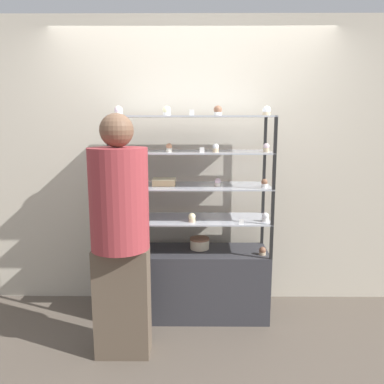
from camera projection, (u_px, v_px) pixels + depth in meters
name	position (u px, v px, depth m)	size (l,w,h in m)	color
ground_plane	(192.00, 314.00, 3.33)	(20.00, 20.00, 0.00)	brown
back_wall	(192.00, 164.00, 3.46)	(8.00, 0.05, 2.60)	beige
display_base	(192.00, 282.00, 3.28)	(1.30, 0.44, 0.59)	#333338
display_riser_lower	(192.00, 220.00, 3.18)	(1.30, 0.44, 0.28)	black
display_riser_middle	(192.00, 187.00, 3.13)	(1.30, 0.44, 0.28)	black
display_riser_upper	(192.00, 153.00, 3.08)	(1.30, 0.44, 0.28)	black
display_riser_top	(192.00, 118.00, 3.03)	(1.30, 0.44, 0.28)	black
layer_cake_centerpiece	(200.00, 243.00, 3.26)	(0.17, 0.17, 0.10)	beige
sheet_cake_frosted	(164.00, 182.00, 3.11)	(0.19, 0.14, 0.06)	#DBBC84
cupcake_0	(124.00, 249.00, 3.16)	(0.06, 0.06, 0.07)	beige
cupcake_1	(262.00, 251.00, 3.11)	(0.06, 0.06, 0.07)	#CCB28C
price_tag_0	(139.00, 256.00, 3.03)	(0.04, 0.00, 0.04)	white
cupcake_2	(120.00, 216.00, 3.10)	(0.06, 0.06, 0.07)	white
cupcake_3	(192.00, 218.00, 3.05)	(0.06, 0.06, 0.07)	#CCB28C
cupcake_4	(265.00, 217.00, 3.07)	(0.06, 0.06, 0.07)	white
price_tag_1	(242.00, 222.00, 2.97)	(0.04, 0.00, 0.04)	white
cupcake_5	(121.00, 182.00, 3.06)	(0.05, 0.05, 0.07)	white
cupcake_6	(218.00, 182.00, 3.06)	(0.05, 0.05, 0.07)	beige
cupcake_7	(264.00, 183.00, 3.01)	(0.05, 0.05, 0.07)	white
price_tag_2	(139.00, 187.00, 2.93)	(0.04, 0.00, 0.04)	white
cupcake_8	(117.00, 147.00, 3.02)	(0.05, 0.05, 0.07)	#CCB28C
cupcake_9	(169.00, 148.00, 3.00)	(0.05, 0.05, 0.07)	beige
cupcake_10	(216.00, 148.00, 2.96)	(0.05, 0.05, 0.07)	#CCB28C
cupcake_11	(266.00, 148.00, 3.02)	(0.05, 0.05, 0.07)	#CCB28C
price_tag_3	(202.00, 150.00, 2.88)	(0.04, 0.00, 0.04)	white
cupcake_12	(118.00, 111.00, 2.96)	(0.07, 0.07, 0.08)	white
cupcake_13	(167.00, 111.00, 2.98)	(0.07, 0.07, 0.08)	white
cupcake_14	(218.00, 111.00, 2.91)	(0.07, 0.07, 0.08)	white
cupcake_15	(267.00, 111.00, 2.98)	(0.07, 0.07, 0.08)	#CCB28C
price_tag_4	(192.00, 112.00, 2.83)	(0.04, 0.00, 0.04)	white
customer_figure	(120.00, 231.00, 2.60)	(0.40, 0.40, 1.73)	brown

